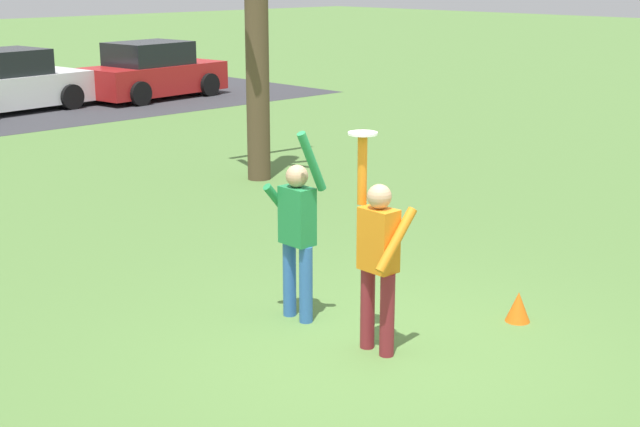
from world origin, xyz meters
name	(u,v)px	position (x,y,z in m)	size (l,w,h in m)	color
ground_plane	(371,346)	(0.00, 0.00, 0.00)	(120.00, 120.00, 0.00)	#567F3D
person_catcher	(378,254)	(-0.05, -0.12, 0.98)	(0.49, 0.55, 2.08)	maroon
person_defender	(297,229)	(-0.02, 1.04, 0.98)	(0.49, 0.55, 2.04)	#3366B7
frisbee_disc	(363,133)	(-0.04, 0.11, 2.09)	(0.27, 0.27, 0.02)	white
parked_car_white	(6,84)	(4.39, 16.77, 0.73)	(4.27, 2.38, 1.59)	white
parked_car_red	(153,72)	(8.55, 16.33, 0.73)	(4.27, 2.38, 1.59)	red
field_cone_orange	(518,307)	(1.58, -0.62, 0.16)	(0.26, 0.26, 0.32)	orange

